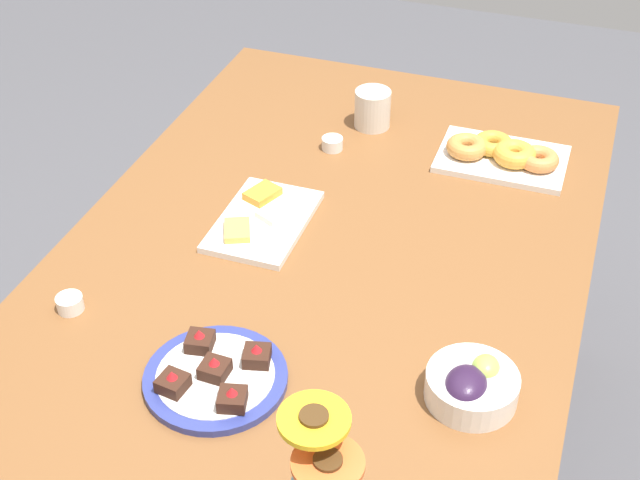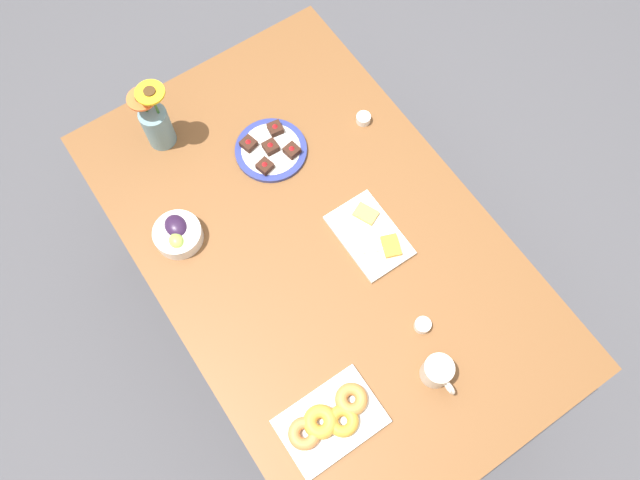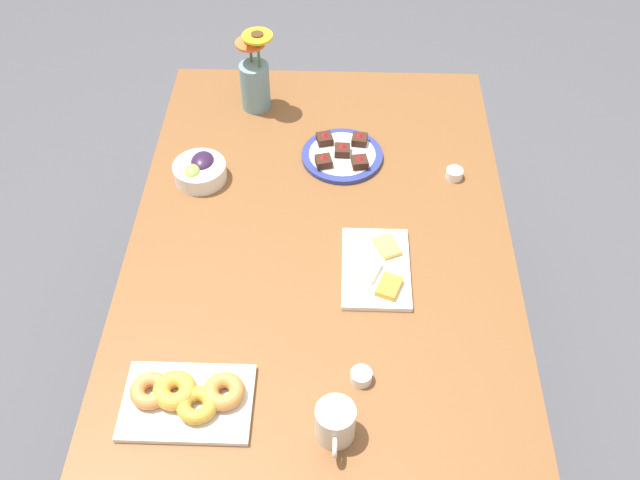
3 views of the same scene
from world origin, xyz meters
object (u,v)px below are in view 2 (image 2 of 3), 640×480
object	(u,v)px
dining_table	(320,255)
flower_vase	(156,124)
jam_cup_berry	(423,325)
jam_cup_honey	(363,118)
cheese_platter	(371,235)
coffee_mug	(437,371)
croissant_platter	(330,420)
dessert_plate	(271,149)
grape_bowl	(178,234)

from	to	relation	value
dining_table	flower_vase	xyz separation A→B (m)	(-0.60, -0.22, 0.18)
jam_cup_berry	jam_cup_honey	bearing A→B (deg)	158.20
dining_table	cheese_platter	world-z (taller)	cheese_platter
coffee_mug	croissant_platter	distance (m)	0.33
dining_table	cheese_platter	distance (m)	0.19
coffee_mug	dessert_plate	bearing A→B (deg)	179.66
grape_bowl	jam_cup_berry	size ratio (longest dim) A/B	3.10
cheese_platter	dessert_plate	world-z (taller)	dessert_plate
cheese_platter	jam_cup_berry	size ratio (longest dim) A/B	5.42
coffee_mug	croissant_platter	xyz separation A→B (m)	(-0.06, -0.32, -0.02)
coffee_mug	flower_vase	xyz separation A→B (m)	(-1.12, -0.27, 0.05)
jam_cup_honey	flower_vase	xyz separation A→B (m)	(-0.31, -0.59, 0.08)
grape_bowl	flower_vase	size ratio (longest dim) A/B	0.57
jam_cup_honey	jam_cup_berry	size ratio (longest dim) A/B	1.00
dining_table	coffee_mug	size ratio (longest dim) A/B	13.43
jam_cup_honey	flower_vase	size ratio (longest dim) A/B	0.18
croissant_platter	flower_vase	xyz separation A→B (m)	(-1.05, 0.05, 0.07)
grape_bowl	jam_cup_berry	distance (m)	0.79
grape_bowl	cheese_platter	distance (m)	0.59
jam_cup_berry	dessert_plate	world-z (taller)	dessert_plate
coffee_mug	croissant_platter	bearing A→B (deg)	-101.06
jam_cup_honey	coffee_mug	bearing A→B (deg)	-21.99
grape_bowl	flower_vase	xyz separation A→B (m)	(-0.34, 0.13, 0.06)
cheese_platter	flower_vase	world-z (taller)	flower_vase
cheese_platter	croissant_platter	world-z (taller)	croissant_platter
flower_vase	dessert_plate	bearing A→B (deg)	48.59
coffee_mug	grape_bowl	bearing A→B (deg)	-153.06
flower_vase	dining_table	bearing A→B (deg)	19.89
grape_bowl	croissant_platter	world-z (taller)	grape_bowl
flower_vase	grape_bowl	bearing A→B (deg)	-20.61
flower_vase	jam_cup_berry	bearing A→B (deg)	18.10
jam_cup_berry	dessert_plate	bearing A→B (deg)	-176.15
coffee_mug	dessert_plate	xyz separation A→B (m)	(-0.88, 0.01, -0.04)
croissant_platter	jam_cup_honey	xyz separation A→B (m)	(-0.74, 0.64, -0.01)
jam_cup_honey	flower_vase	bearing A→B (deg)	-118.06
dessert_plate	dining_table	bearing A→B (deg)	-8.27
dining_table	coffee_mug	xyz separation A→B (m)	(0.51, 0.05, 0.13)
grape_bowl	jam_cup_berry	world-z (taller)	grape_bowl
dining_table	grape_bowl	world-z (taller)	grape_bowl
coffee_mug	grape_bowl	distance (m)	0.87
dining_table	flower_vase	distance (m)	0.67
dining_table	croissant_platter	distance (m)	0.53
dining_table	jam_cup_honey	bearing A→B (deg)	127.99
croissant_platter	dessert_plate	size ratio (longest dim) A/B	1.18
dining_table	jam_cup_honey	size ratio (longest dim) A/B	33.33
grape_bowl	flower_vase	world-z (taller)	flower_vase
coffee_mug	flower_vase	bearing A→B (deg)	-166.57
coffee_mug	grape_bowl	xyz separation A→B (m)	(-0.78, -0.39, -0.02)
cheese_platter	croissant_platter	bearing A→B (deg)	-47.24
grape_bowl	cheese_platter	xyz separation A→B (m)	(0.33, 0.49, -0.02)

